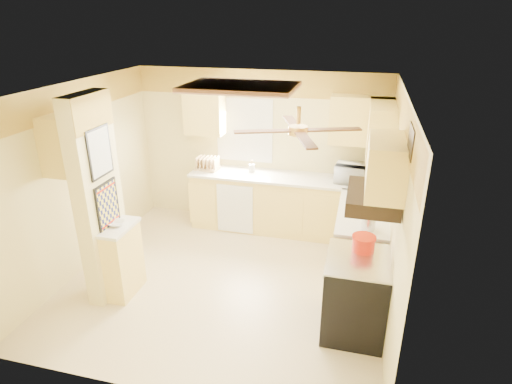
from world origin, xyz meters
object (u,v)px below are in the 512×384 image
(kettle, at_px, (369,221))
(stove, at_px, (355,295))
(microwave, at_px, (353,174))
(bowl, at_px, (116,224))
(dutch_oven, at_px, (364,243))

(kettle, bearing_deg, stove, -97.10)
(microwave, height_order, bowl, microwave)
(kettle, bearing_deg, microwave, 99.32)
(stove, distance_m, kettle, 0.88)
(stove, height_order, dutch_oven, dutch_oven)
(stove, relative_size, bowl, 4.75)
(dutch_oven, relative_size, kettle, 1.04)
(bowl, bearing_deg, stove, -0.23)
(stove, height_order, microwave, microwave)
(microwave, relative_size, bowl, 2.64)
(microwave, bearing_deg, stove, 100.73)
(microwave, relative_size, dutch_oven, 1.98)
(bowl, distance_m, kettle, 2.98)
(stove, bearing_deg, bowl, 179.77)
(microwave, height_order, dutch_oven, microwave)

